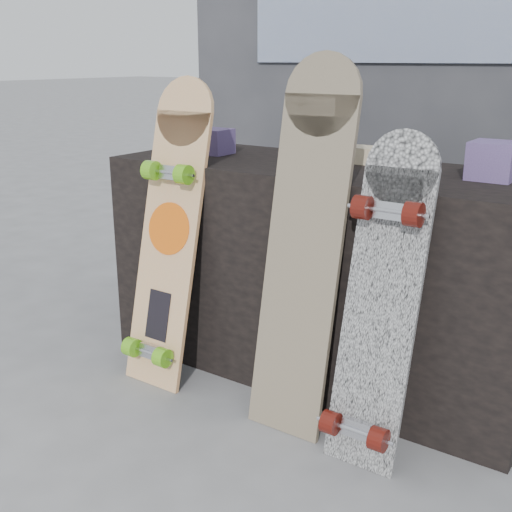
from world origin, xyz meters
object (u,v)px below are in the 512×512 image
Objects in this scene: vendor_table at (322,270)px; longboard_cascadia at (381,298)px; skateboard_dark at (169,244)px; longboard_geisha at (171,224)px; longboard_celtic at (306,236)px.

vendor_table is 1.63× the size of longboard_cascadia.
vendor_table is 1.59× the size of skateboard_dark.
longboard_celtic reaches higher than longboard_geisha.
longboard_geisha is 0.93× the size of longboard_celtic.
skateboard_dark is at bearing -140.07° from vendor_table.
skateboard_dark is (-0.44, -0.37, 0.12)m from vendor_table.
longboard_celtic is at bearing 169.22° from longboard_cascadia.
longboard_geisha reaches higher than skateboard_dark.
longboard_celtic is at bearing -70.24° from vendor_table.
longboard_celtic is 1.19× the size of skateboard_dark.
longboard_cascadia is (0.41, -0.41, 0.10)m from vendor_table.
longboard_celtic is (0.57, -0.01, 0.05)m from longboard_geisha.
longboard_celtic reaches higher than skateboard_dark.
longboard_cascadia is 0.98× the size of skateboard_dark.
vendor_table is 1.34× the size of longboard_celtic.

